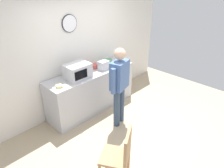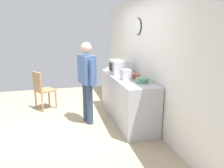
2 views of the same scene
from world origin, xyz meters
name	(u,v)px [view 2 (image 2 of 2)]	position (x,y,z in m)	size (l,w,h in m)	color
ground_plane	(70,124)	(0.00, 0.00, 0.00)	(6.00, 6.00, 0.00)	tan
back_wall	(144,59)	(0.00, 1.60, 1.30)	(5.40, 0.13, 2.60)	silver
kitchen_counter	(126,98)	(-0.02, 1.22, 0.47)	(2.14, 0.62, 0.93)	#B7B7BC
microwave	(119,67)	(-0.41, 1.18, 1.08)	(0.50, 0.39, 0.30)	silver
sandwich_plate	(109,69)	(-0.93, 1.06, 0.96)	(0.25, 0.25, 0.07)	white
salad_bowl	(142,80)	(0.59, 1.33, 0.98)	(0.24, 0.24, 0.09)	#4C8E60
cereal_bowl	(135,76)	(0.18, 1.33, 0.98)	(0.19, 0.19, 0.09)	#C64C42
toaster	(126,75)	(0.26, 1.11, 1.03)	(0.22, 0.18, 0.20)	silver
fork_utensil	(108,73)	(-0.47, 0.93, 0.94)	(0.17, 0.02, 0.01)	silver
spoon_utensil	(132,88)	(0.91, 1.00, 0.94)	(0.17, 0.02, 0.01)	silver
person_standing	(87,77)	(-0.01, 0.38, 0.97)	(0.57, 0.34, 1.65)	#31435B
wooden_chair	(42,89)	(-1.05, -0.58, 0.52)	(0.55, 0.55, 0.94)	#A87F56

